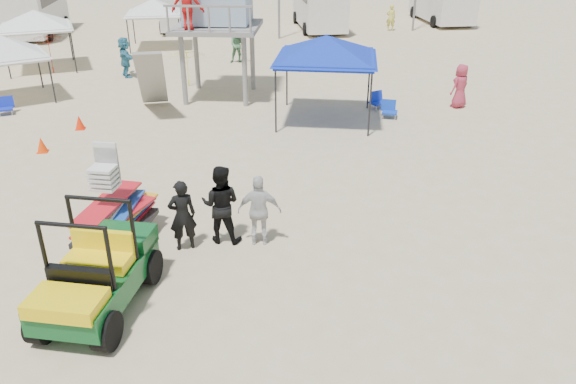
{
  "coord_description": "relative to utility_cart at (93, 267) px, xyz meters",
  "views": [
    {
      "loc": [
        -0.89,
        -7.95,
        6.72
      ],
      "look_at": [
        0.5,
        3.0,
        1.3
      ],
      "focal_mm": 35.0,
      "sensor_mm": 36.0,
      "label": 1
    }
  ],
  "objects": [
    {
      "name": "man_left",
      "position": [
        1.52,
        2.04,
        -0.14
      ],
      "size": [
        0.68,
        0.51,
        1.67
      ],
      "primitive_type": "imported",
      "rotation": [
        0.0,
        0.0,
        3.35
      ],
      "color": "black",
      "rests_on": "ground"
    },
    {
      "name": "utility_cart",
      "position": [
        0.0,
        0.0,
        0.0
      ],
      "size": [
        2.08,
        3.02,
        2.09
      ],
      "color": "#0C4C1E",
      "rests_on": "ground"
    },
    {
      "name": "cone_near",
      "position": [
        -3.19,
        8.44,
        -0.72
      ],
      "size": [
        0.34,
        0.34,
        0.5
      ],
      "primitive_type": "cone",
      "color": "#FF3E08",
      "rests_on": "ground"
    },
    {
      "name": "man_mid",
      "position": [
        2.37,
        2.29,
        -0.05
      ],
      "size": [
        1.05,
        0.91,
        1.85
      ],
      "primitive_type": "imported",
      "rotation": [
        0.0,
        0.0,
        2.88
      ],
      "color": "black",
      "rests_on": "ground"
    },
    {
      "name": "distant_beachgoers",
      "position": [
        3.96,
        18.08,
        -0.09
      ],
      "size": [
        16.47,
        17.02,
        1.82
      ],
      "color": "#4E8359",
      "rests_on": "ground"
    },
    {
      "name": "rv_mid_left",
      "position": [
        0.35,
        30.45,
        0.83
      ],
      "size": [
        2.65,
        6.5,
        3.25
      ],
      "color": "silver",
      "rests_on": "ground"
    },
    {
      "name": "rv_mid_right",
      "position": [
        9.35,
        28.95,
        0.83
      ],
      "size": [
        2.64,
        7.0,
        3.25
      ],
      "color": "silver",
      "rests_on": "ground"
    },
    {
      "name": "canopy_white_c",
      "position": [
        -0.85,
        24.11,
        1.56
      ],
      "size": [
        2.94,
        2.94,
        3.08
      ],
      "color": "black",
      "rests_on": "ground"
    },
    {
      "name": "canopy_white_a",
      "position": [
        -5.8,
        14.48,
        1.45
      ],
      "size": [
        3.71,
        3.71,
        2.97
      ],
      "color": "black",
      "rests_on": "ground"
    },
    {
      "name": "canopy_blue",
      "position": [
        6.29,
        10.47,
        1.93
      ],
      "size": [
        4.04,
        4.04,
        3.45
      ],
      "color": "black",
      "rests_on": "ground"
    },
    {
      "name": "umbrella_a",
      "position": [
        -5.33,
        18.79,
        -0.06
      ],
      "size": [
        2.45,
        2.48,
        1.83
      ],
      "primitive_type": "imported",
      "rotation": [
        0.0,
        0.0,
        -0.26
      ],
      "color": "#B72913",
      "rests_on": "ground"
    },
    {
      "name": "beach_chair_a",
      "position": [
        -5.56,
        12.66,
        -0.66
      ],
      "size": [
        0.65,
        0.71,
        0.64
      ],
      "color": "#1024B7",
      "rests_on": "ground"
    },
    {
      "name": "cone_far",
      "position": [
        -2.44,
        10.51,
        -0.72
      ],
      "size": [
        0.34,
        0.34,
        0.5
      ],
      "primitive_type": "cone",
      "color": "#FF2808",
      "rests_on": "ground"
    },
    {
      "name": "surf_trailer",
      "position": [
        0.01,
        2.34,
        -0.09
      ],
      "size": [
        1.76,
        2.51,
        2.17
      ],
      "color": "black",
      "rests_on": "ground"
    },
    {
      "name": "man_right",
      "position": [
        3.22,
        2.04,
        -0.14
      ],
      "size": [
        1.03,
        0.55,
        1.67
      ],
      "primitive_type": "imported",
      "rotation": [
        0.0,
        0.0,
        2.99
      ],
      "color": "silver",
      "rests_on": "ground"
    },
    {
      "name": "beach_chair_b",
      "position": [
        8.58,
        11.6,
        -0.66
      ],
      "size": [
        0.7,
        0.76,
        0.64
      ],
      "color": "#1129B8",
      "rests_on": "ground"
    },
    {
      "name": "umbrella_b",
      "position": [
        1.19,
        15.68,
        -0.18
      ],
      "size": [
        2.06,
        2.09,
        1.58
      ],
      "primitive_type": "imported",
      "rotation": [
        0.0,
        0.0,
        0.22
      ],
      "color": "yellow",
      "rests_on": "ground"
    },
    {
      "name": "rv_far_left",
      "position": [
        -8.65,
        28.95,
        0.83
      ],
      "size": [
        2.64,
        6.8,
        3.25
      ],
      "color": "silver",
      "rests_on": "ground"
    },
    {
      "name": "beach_chair_c",
      "position": [
        8.71,
        10.43,
        -0.66
      ],
      "size": [
        0.68,
        0.75,
        0.64
      ],
      "color": "#103BB7",
      "rests_on": "ground"
    },
    {
      "name": "canopy_white_b",
      "position": [
        -5.99,
        19.75,
        1.67
      ],
      "size": [
        3.73,
        3.73,
        3.19
      ],
      "color": "black",
      "rests_on": "ground"
    },
    {
      "name": "ground",
      "position": [
        3.35,
        -1.04,
        -0.97
      ],
      "size": [
        140.0,
        140.0,
        0.0
      ],
      "primitive_type": "plane",
      "color": "beige",
      "rests_on": "ground"
    }
  ]
}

